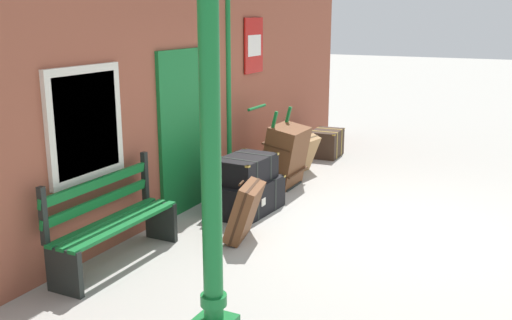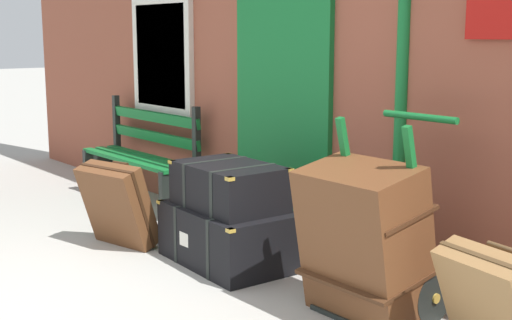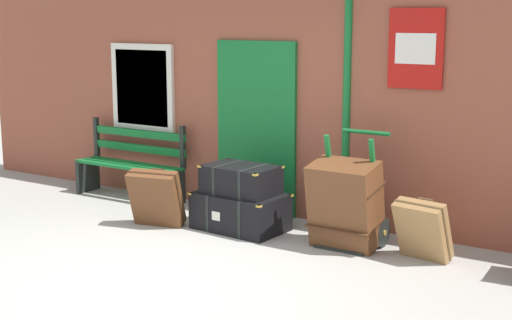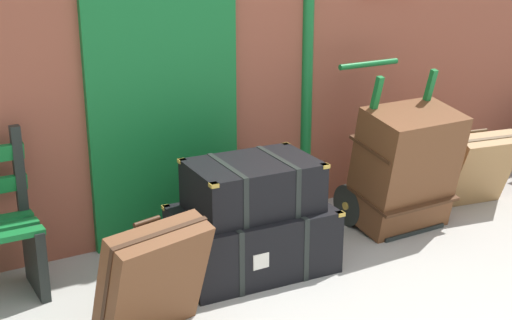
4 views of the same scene
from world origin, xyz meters
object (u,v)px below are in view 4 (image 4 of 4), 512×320
object	(u,v)px
steamer_trunk_base	(252,239)
suitcase_olive	(152,280)
large_brown_trunk	(405,168)
suitcase_oxblood	(479,168)
steamer_trunk_middle	(253,185)
porters_trolley	(388,187)

from	to	relation	value
steamer_trunk_base	suitcase_olive	bearing A→B (deg)	-153.58
large_brown_trunk	steamer_trunk_base	bearing A→B (deg)	-179.55
suitcase_oxblood	steamer_trunk_middle	bearing A→B (deg)	-178.61
porters_trolley	large_brown_trunk	size ratio (longest dim) A/B	1.26
porters_trolley	suitcase_oxblood	bearing A→B (deg)	-9.28
large_brown_trunk	suitcase_oxblood	xyz separation A→B (m)	(0.82, 0.04, -0.16)
suitcase_oxblood	suitcase_olive	xyz separation A→B (m)	(-2.99, -0.49, 0.02)
porters_trolley	steamer_trunk_middle	bearing A→B (deg)	-171.82
suitcase_oxblood	suitcase_olive	world-z (taller)	suitcase_olive
steamer_trunk_base	steamer_trunk_middle	distance (m)	0.37
steamer_trunk_middle	large_brown_trunk	size ratio (longest dim) A/B	0.89
steamer_trunk_middle	suitcase_oxblood	distance (m)	2.13
steamer_trunk_middle	suitcase_oxblood	size ratio (longest dim) A/B	1.34
porters_trolley	large_brown_trunk	world-z (taller)	porters_trolley
steamer_trunk_base	large_brown_trunk	xyz separation A→B (m)	(1.30, 0.01, 0.26)
steamer_trunk_middle	porters_trolley	bearing A→B (deg)	8.18
suitcase_oxblood	suitcase_olive	size ratio (longest dim) A/B	0.92
large_brown_trunk	suitcase_olive	distance (m)	2.22
steamer_trunk_middle	suitcase_olive	xyz separation A→B (m)	(-0.88, -0.44, -0.24)
steamer_trunk_middle	suitcase_olive	world-z (taller)	steamer_trunk_middle
porters_trolley	large_brown_trunk	bearing A→B (deg)	-90.00
porters_trolley	suitcase_olive	world-z (taller)	porters_trolley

